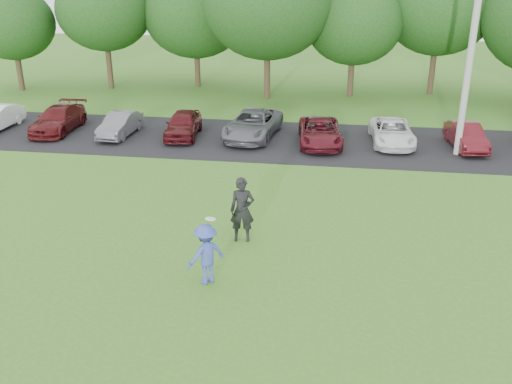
# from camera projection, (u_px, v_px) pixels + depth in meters

# --- Properties ---
(ground) EXTENTS (100.00, 100.00, 0.00)m
(ground) POSITION_uv_depth(u_px,v_px,m) (236.00, 289.00, 14.76)
(ground) COLOR #387020
(ground) RESTS_ON ground
(parking_lot) EXTENTS (32.00, 6.50, 0.03)m
(parking_lot) POSITION_uv_depth(u_px,v_px,m) (286.00, 141.00, 26.64)
(parking_lot) COLOR black
(parking_lot) RESTS_ON ground
(utility_pole) EXTENTS (0.28, 0.28, 9.03)m
(utility_pole) POSITION_uv_depth(u_px,v_px,m) (471.00, 49.00, 23.12)
(utility_pole) COLOR #9E9E99
(utility_pole) RESTS_ON ground
(frisbee_player) EXTENTS (1.20, 1.20, 1.87)m
(frisbee_player) POSITION_uv_depth(u_px,v_px,m) (206.00, 254.00, 14.77)
(frisbee_player) COLOR #3B4BA6
(frisbee_player) RESTS_ON ground
(camera_bystander) EXTENTS (0.79, 0.57, 2.00)m
(camera_bystander) POSITION_uv_depth(u_px,v_px,m) (242.00, 210.00, 16.96)
(camera_bystander) COLOR black
(camera_bystander) RESTS_ON ground
(parked_cars) EXTENTS (30.78, 5.09, 1.26)m
(parked_cars) POSITION_uv_depth(u_px,v_px,m) (307.00, 129.00, 26.30)
(parked_cars) COLOR white
(parked_cars) RESTS_ON parking_lot
(tree_row) EXTENTS (42.39, 9.85, 8.64)m
(tree_row) POSITION_uv_depth(u_px,v_px,m) (329.00, 13.00, 33.50)
(tree_row) COLOR #38281C
(tree_row) RESTS_ON ground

